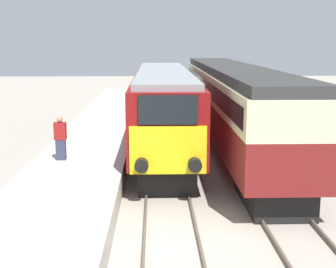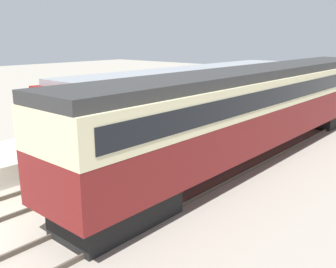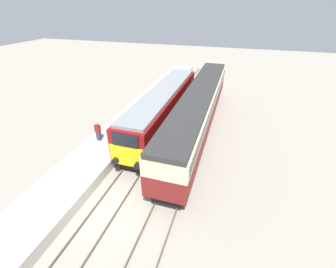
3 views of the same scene
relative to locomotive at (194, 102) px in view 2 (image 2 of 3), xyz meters
name	(u,v)px [view 2 (image 2 of 3)]	position (x,y,z in m)	size (l,w,h in m)	color
platform_left	(101,138)	(-3.30, -3.28, -1.77)	(3.50, 50.00, 0.82)	#B7B2A8
rails_near_track	(95,176)	(0.00, -6.28, -2.12)	(1.51, 60.00, 0.14)	#4C4238
rails_far_track	(160,201)	(3.40, -6.28, -2.12)	(1.50, 60.00, 0.14)	#4C4238
locomotive	(194,102)	(0.00, 0.00, 0.00)	(2.70, 16.41, 3.86)	black
passenger_carriage	(262,103)	(3.40, 0.46, 0.28)	(2.75, 21.53, 4.04)	black
person_on_platform	(56,119)	(-3.96, -5.36, -0.55)	(0.44, 0.26, 1.64)	#2D334C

